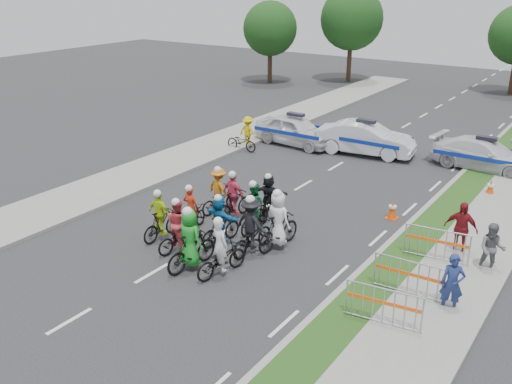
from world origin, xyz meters
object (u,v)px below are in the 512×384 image
Objects in this scene: spectator_0 at (452,284)px; barrier_1 at (408,279)px; marshal_hiviz at (248,132)px; tree_0 at (270,29)px; rider_1 at (191,245)px; tree_3 at (352,19)px; spectator_2 at (461,229)px; police_car_1 at (365,138)px; rider_6 at (192,216)px; rider_8 at (254,212)px; police_car_2 at (485,155)px; police_car_0 at (295,130)px; barrier_2 at (436,246)px; rider_2 at (179,231)px; rider_10 at (219,194)px; rider_4 at (252,230)px; rider_5 at (220,223)px; spectator_1 at (492,249)px; rider_9 at (234,200)px; rider_0 at (221,256)px; barrier_0 at (383,308)px; cone_1 at (490,188)px; cone_0 at (392,210)px; rider_7 at (278,225)px; rider_11 at (269,199)px; parked_bike at (242,142)px; rider_3 at (161,220)px.

spectator_0 reaches higher than barrier_1.
tree_0 reaches higher than marshal_hiviz.
rider_1 is 0.28× the size of tree_3.
barrier_1 is at bearing -97.56° from spectator_2.
rider_6 is at bearing 165.22° from police_car_1.
rider_8 reaches higher than police_car_1.
rider_1 reaches higher than police_car_2.
police_car_0 is at bearing -72.60° from tree_3.
rider_2 is at bearing -151.79° from barrier_2.
rider_10 is at bearing -67.46° from rider_2.
spectator_2 reaches higher than marshal_hiviz.
rider_4 is 1.12× the size of rider_5.
rider_8 is 10.64m from police_car_0.
spectator_1 is (8.56, 4.01, 0.11)m from rider_2.
spectator_1 is (8.61, 1.00, 0.08)m from rider_9.
rider_4 is at bearing 177.91° from police_car_1.
spectator_2 is (8.30, 1.50, 0.19)m from rider_10.
rider_4 is at bearing -76.08° from rider_0.
barrier_0 is 10.89m from cone_1.
spectator_0 reaches higher than police_car_0.
rider_2 is 0.93× the size of rider_4.
rider_5 is 6.44m from cone_0.
marshal_hiviz is 0.78× the size of barrier_1.
rider_0 is at bearing 127.00° from rider_9.
rider_7 is (2.51, 1.91, 0.11)m from rider_2.
rider_0 is at bearing 121.39° from marshal_hiviz.
tree_3 is (-7.82, 27.18, 4.19)m from rider_10.
spectator_0 is at bearing -107.23° from spectator_1.
tree_0 reaches higher than spectator_1.
rider_6 is at bearing 48.62° from rider_11.
barrier_2 is (5.03, 2.60, -0.20)m from rider_4.
police_car_1 is (-1.40, 11.71, 0.02)m from rider_4.
rider_10 is 1.04× the size of spectator_2.
parked_bike is (-5.50, 8.88, -0.30)m from rider_5.
spectator_0 is 0.93× the size of spectator_2.
rider_4 reaches higher than rider_8.
police_car_2 is 11.34m from parked_bike.
tree_0 is (-14.78, 27.10, 3.40)m from rider_1.
spectator_1 is (7.61, 0.23, 0.06)m from rider_11.
police_car_2 is (4.86, 11.18, -0.00)m from rider_8.
tree_0 reaches higher than barrier_1.
rider_7 is (0.52, 0.74, 0.03)m from rider_4.
marshal_hiviz is 0.25× the size of tree_0.
cone_1 is (8.10, 10.23, -0.35)m from rider_3.
police_car_0 is (-3.83, 11.29, 0.00)m from rider_5.
cone_1 is at bearing -127.40° from rider_9.
rider_4 is (0.89, 1.90, -0.02)m from rider_1.
rider_10 reaches higher than cone_0.
rider_9 is 1.11× the size of spectator_0.
rider_3 reaches higher than police_car_2.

